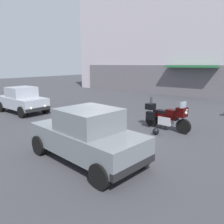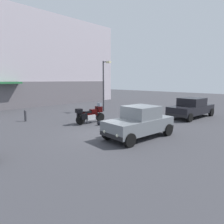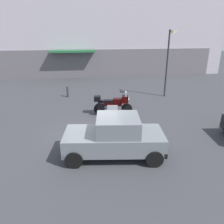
# 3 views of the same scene
# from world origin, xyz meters

# --- Properties ---
(ground_plane) EXTENTS (80.00, 80.00, 0.00)m
(ground_plane) POSITION_xyz_m (0.00, 0.00, 0.00)
(ground_plane) COLOR #38383D
(building_facade_rear) EXTENTS (29.88, 3.40, 10.52)m
(building_facade_rear) POSITION_xyz_m (-0.00, 15.07, 5.21)
(building_facade_rear) COLOR #B2A8B2
(building_facade_rear) RESTS_ON ground
(motorcycle) EXTENTS (2.26, 0.90, 1.36)m
(motorcycle) POSITION_xyz_m (1.28, 2.94, 0.62)
(motorcycle) COLOR black
(motorcycle) RESTS_ON ground
(helmet) EXTENTS (0.28, 0.28, 0.28)m
(helmet) POSITION_xyz_m (1.26, 2.00, 0.14)
(helmet) COLOR black
(helmet) RESTS_ON ground
(car_hatchback_near) EXTENTS (4.00, 2.18, 1.64)m
(car_hatchback_near) POSITION_xyz_m (0.75, -1.59, 0.81)
(car_hatchback_near) COLOR slate
(car_hatchback_near) RESTS_ON ground
(streetlamp_curbside) EXTENTS (0.28, 0.94, 4.70)m
(streetlamp_curbside) POSITION_xyz_m (5.67, 5.94, 2.87)
(streetlamp_curbside) COLOR #2D2D33
(streetlamp_curbside) RESTS_ON ground
(bollard_curbside) EXTENTS (0.16, 0.16, 0.83)m
(bollard_curbside) POSITION_xyz_m (-1.49, 6.87, 0.44)
(bollard_curbside) COLOR #333338
(bollard_curbside) RESTS_ON ground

